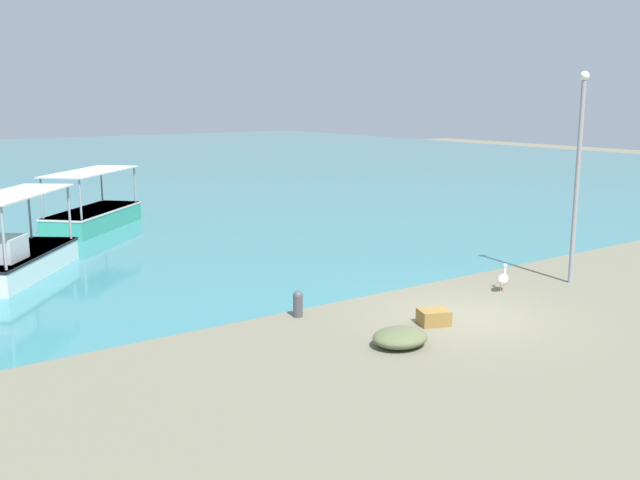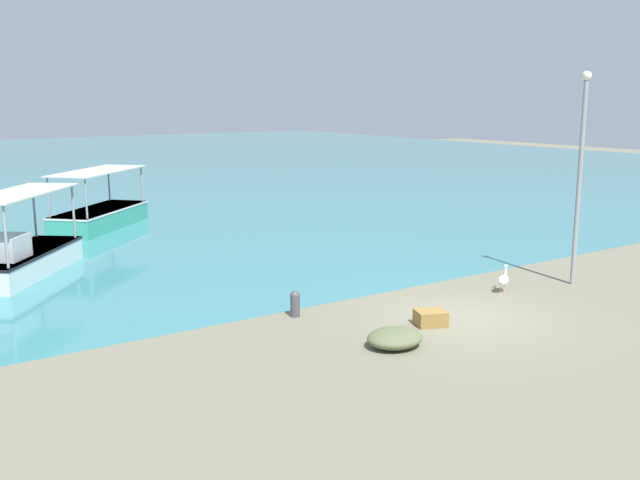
% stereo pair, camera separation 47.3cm
% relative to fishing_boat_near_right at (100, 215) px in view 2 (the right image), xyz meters
% --- Properties ---
extents(ground, '(120.00, 120.00, 0.00)m').
position_rel_fishing_boat_near_right_xyz_m(ground, '(3.72, -18.20, -0.56)').
color(ground, gray).
extents(harbor_water, '(110.00, 90.00, 0.00)m').
position_rel_fishing_boat_near_right_xyz_m(harbor_water, '(3.72, 29.80, -0.56)').
color(harbor_water, teal).
rests_on(harbor_water, ground).
extents(fishing_boat_near_right, '(5.33, 5.27, 2.50)m').
position_rel_fishing_boat_near_right_xyz_m(fishing_boat_near_right, '(0.00, 0.00, 0.00)').
color(fishing_boat_near_right, teal).
rests_on(fishing_boat_near_right, harbor_water).
extents(fishing_boat_center, '(4.54, 5.09, 2.66)m').
position_rel_fishing_boat_near_right_xyz_m(fishing_boat_center, '(-4.70, -7.19, 0.06)').
color(fishing_boat_center, white).
rests_on(fishing_boat_center, harbor_water).
extents(pelican, '(0.77, 0.48, 0.80)m').
position_rel_fishing_boat_near_right_xyz_m(pelican, '(6.43, -17.12, -0.19)').
color(pelican, '#E0997A').
rests_on(pelican, ground).
extents(lamp_post, '(0.28, 0.28, 6.33)m').
position_rel_fishing_boat_near_right_xyz_m(lamp_post, '(8.90, -17.66, 2.97)').
color(lamp_post, gray).
rests_on(lamp_post, ground).
extents(mooring_bollard, '(0.26, 0.26, 0.69)m').
position_rel_fishing_boat_near_right_xyz_m(mooring_bollard, '(0.16, -15.71, -0.19)').
color(mooring_bollard, '#47474C').
rests_on(mooring_bollard, ground).
extents(net_pile, '(1.34, 1.14, 0.42)m').
position_rel_fishing_boat_near_right_xyz_m(net_pile, '(0.82, -18.92, -0.35)').
color(net_pile, '#636C47').
rests_on(net_pile, ground).
extents(cargo_crate, '(0.90, 0.81, 0.38)m').
position_rel_fishing_boat_near_right_xyz_m(cargo_crate, '(2.57, -18.21, -0.38)').
color(cargo_crate, olive).
rests_on(cargo_crate, ground).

